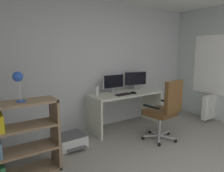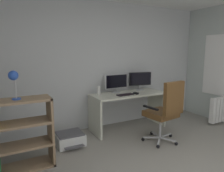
{
  "view_description": "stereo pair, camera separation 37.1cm",
  "coord_description": "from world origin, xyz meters",
  "px_view_note": "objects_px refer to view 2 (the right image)",
  "views": [
    {
      "loc": [
        -2.21,
        -1.0,
        1.59
      ],
      "look_at": [
        -0.16,
        2.04,
        0.98
      ],
      "focal_mm": 33.53,
      "sensor_mm": 36.0,
      "label": 1
    },
    {
      "loc": [
        -1.89,
        -1.19,
        1.59
      ],
      "look_at": [
        -0.16,
        2.04,
        0.98
      ],
      "focal_mm": 33.53,
      "sensor_mm": 36.0,
      "label": 2
    }
  ],
  "objects_px": {
    "desk": "(128,102)",
    "radiator": "(222,109)",
    "keyboard": "(125,95)",
    "desktop_speaker": "(99,91)",
    "computer_mouse": "(136,93)",
    "monitor_main": "(116,82)",
    "bookshelf": "(10,137)",
    "printer": "(70,139)",
    "monitor_secondary": "(140,80)",
    "desk_lamp": "(14,78)",
    "office_chair": "(166,109)"
  },
  "relations": [
    {
      "from": "desk",
      "to": "office_chair",
      "type": "relative_size",
      "value": 1.39
    },
    {
      "from": "monitor_secondary",
      "to": "office_chair",
      "type": "bearing_deg",
      "value": -102.43
    },
    {
      "from": "desktop_speaker",
      "to": "desk_lamp",
      "type": "relative_size",
      "value": 0.45
    },
    {
      "from": "computer_mouse",
      "to": "monitor_main",
      "type": "bearing_deg",
      "value": 121.44
    },
    {
      "from": "monitor_main",
      "to": "radiator",
      "type": "distance_m",
      "value": 2.43
    },
    {
      "from": "desk",
      "to": "desktop_speaker",
      "type": "relative_size",
      "value": 9.03
    },
    {
      "from": "printer",
      "to": "desk_lamp",
      "type": "bearing_deg",
      "value": -153.19
    },
    {
      "from": "monitor_secondary",
      "to": "keyboard",
      "type": "bearing_deg",
      "value": -151.82
    },
    {
      "from": "keyboard",
      "to": "radiator",
      "type": "xyz_separation_m",
      "value": [
        2.13,
        -0.61,
        -0.42
      ]
    },
    {
      "from": "monitor_secondary",
      "to": "keyboard",
      "type": "height_order",
      "value": "monitor_secondary"
    },
    {
      "from": "keyboard",
      "to": "desktop_speaker",
      "type": "relative_size",
      "value": 2.0
    },
    {
      "from": "office_chair",
      "to": "printer",
      "type": "height_order",
      "value": "office_chair"
    },
    {
      "from": "keyboard",
      "to": "printer",
      "type": "height_order",
      "value": "keyboard"
    },
    {
      "from": "printer",
      "to": "keyboard",
      "type": "bearing_deg",
      "value": 2.72
    },
    {
      "from": "computer_mouse",
      "to": "printer",
      "type": "xyz_separation_m",
      "value": [
        -1.39,
        -0.04,
        -0.66
      ]
    },
    {
      "from": "monitor_secondary",
      "to": "monitor_main",
      "type": "bearing_deg",
      "value": -179.99
    },
    {
      "from": "desk",
      "to": "keyboard",
      "type": "xyz_separation_m",
      "value": [
        -0.16,
        -0.14,
        0.2
      ]
    },
    {
      "from": "computer_mouse",
      "to": "printer",
      "type": "distance_m",
      "value": 1.54
    },
    {
      "from": "desk_lamp",
      "to": "monitor_secondary",
      "type": "bearing_deg",
      "value": 17.0
    },
    {
      "from": "monitor_secondary",
      "to": "desk_lamp",
      "type": "distance_m",
      "value": 2.67
    },
    {
      "from": "radiator",
      "to": "keyboard",
      "type": "bearing_deg",
      "value": 164.1
    },
    {
      "from": "desktop_speaker",
      "to": "bookshelf",
      "type": "height_order",
      "value": "bookshelf"
    },
    {
      "from": "desk",
      "to": "keyboard",
      "type": "bearing_deg",
      "value": -138.9
    },
    {
      "from": "printer",
      "to": "radiator",
      "type": "xyz_separation_m",
      "value": [
        3.28,
        -0.55,
        0.23
      ]
    },
    {
      "from": "desk",
      "to": "radiator",
      "type": "distance_m",
      "value": 2.12
    },
    {
      "from": "desktop_speaker",
      "to": "bookshelf",
      "type": "relative_size",
      "value": 0.17
    },
    {
      "from": "monitor_main",
      "to": "desk",
      "type": "bearing_deg",
      "value": -41.77
    },
    {
      "from": "desktop_speaker",
      "to": "monitor_secondary",
      "type": "bearing_deg",
      "value": 2.67
    },
    {
      "from": "monitor_main",
      "to": "radiator",
      "type": "relative_size",
      "value": 0.74
    },
    {
      "from": "radiator",
      "to": "monitor_main",
      "type": "bearing_deg",
      "value": 157.11
    },
    {
      "from": "bookshelf",
      "to": "printer",
      "type": "xyz_separation_m",
      "value": [
        0.93,
        0.42,
        -0.38
      ]
    },
    {
      "from": "desk",
      "to": "monitor_secondary",
      "type": "relative_size",
      "value": 3.06
    },
    {
      "from": "desktop_speaker",
      "to": "radiator",
      "type": "bearing_deg",
      "value": -18.51
    },
    {
      "from": "monitor_secondary",
      "to": "radiator",
      "type": "height_order",
      "value": "monitor_secondary"
    },
    {
      "from": "radiator",
      "to": "office_chair",
      "type": "bearing_deg",
      "value": -174.63
    },
    {
      "from": "computer_mouse",
      "to": "office_chair",
      "type": "height_order",
      "value": "office_chair"
    },
    {
      "from": "monitor_secondary",
      "to": "computer_mouse",
      "type": "xyz_separation_m",
      "value": [
        -0.33,
        -0.32,
        -0.22
      ]
    },
    {
      "from": "desk",
      "to": "desktop_speaker",
      "type": "bearing_deg",
      "value": 168.91
    },
    {
      "from": "bookshelf",
      "to": "radiator",
      "type": "height_order",
      "value": "bookshelf"
    },
    {
      "from": "monitor_secondary",
      "to": "desk_lamp",
      "type": "bearing_deg",
      "value": -163.0
    },
    {
      "from": "office_chair",
      "to": "desk_lamp",
      "type": "height_order",
      "value": "desk_lamp"
    },
    {
      "from": "monitor_secondary",
      "to": "computer_mouse",
      "type": "distance_m",
      "value": 0.51
    },
    {
      "from": "desk",
      "to": "office_chair",
      "type": "xyz_separation_m",
      "value": [
        0.17,
        -0.91,
        0.06
      ]
    },
    {
      "from": "computer_mouse",
      "to": "desktop_speaker",
      "type": "relative_size",
      "value": 0.59
    },
    {
      "from": "monitor_main",
      "to": "monitor_secondary",
      "type": "xyz_separation_m",
      "value": [
        0.6,
        0.0,
        0.01
      ]
    },
    {
      "from": "desktop_speaker",
      "to": "office_chair",
      "type": "bearing_deg",
      "value": -52.88
    },
    {
      "from": "desk",
      "to": "printer",
      "type": "height_order",
      "value": "desk"
    },
    {
      "from": "monitor_main",
      "to": "keyboard",
      "type": "relative_size",
      "value": 1.54
    },
    {
      "from": "computer_mouse",
      "to": "desk_lamp",
      "type": "distance_m",
      "value": 2.31
    },
    {
      "from": "desk",
      "to": "computer_mouse",
      "type": "xyz_separation_m",
      "value": [
        0.08,
        -0.15,
        0.21
      ]
    }
  ]
}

